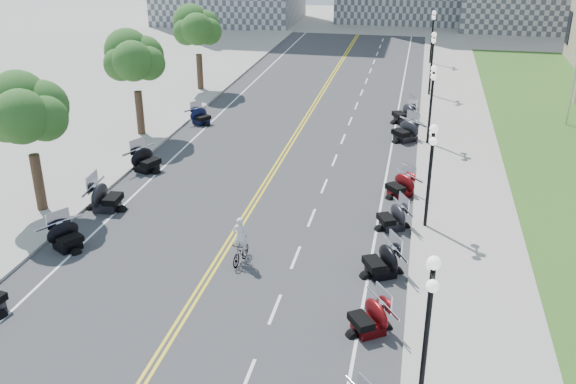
# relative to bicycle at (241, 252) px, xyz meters

# --- Properties ---
(ground) EXTENTS (160.00, 160.00, 0.00)m
(ground) POSITION_rel_bicycle_xyz_m (-1.00, 0.85, -0.50)
(ground) COLOR gray
(road) EXTENTS (16.00, 90.00, 0.01)m
(road) POSITION_rel_bicycle_xyz_m (-1.00, 10.85, -0.49)
(road) COLOR #333335
(road) RESTS_ON ground
(centerline_yellow_a) EXTENTS (0.12, 90.00, 0.00)m
(centerline_yellow_a) POSITION_rel_bicycle_xyz_m (-1.12, 10.85, -0.49)
(centerline_yellow_a) COLOR yellow
(centerline_yellow_a) RESTS_ON road
(centerline_yellow_b) EXTENTS (0.12, 90.00, 0.00)m
(centerline_yellow_b) POSITION_rel_bicycle_xyz_m (-0.88, 10.85, -0.49)
(centerline_yellow_b) COLOR yellow
(centerline_yellow_b) RESTS_ON road
(edge_line_north) EXTENTS (0.12, 90.00, 0.00)m
(edge_line_north) POSITION_rel_bicycle_xyz_m (5.40, 10.85, -0.49)
(edge_line_north) COLOR white
(edge_line_north) RESTS_ON road
(edge_line_south) EXTENTS (0.12, 90.00, 0.00)m
(edge_line_south) POSITION_rel_bicycle_xyz_m (-7.40, 10.85, -0.49)
(edge_line_south) COLOR white
(edge_line_south) RESTS_ON road
(lane_dash_4) EXTENTS (0.12, 2.00, 0.00)m
(lane_dash_4) POSITION_rel_bicycle_xyz_m (2.20, -7.15, -0.49)
(lane_dash_4) COLOR white
(lane_dash_4) RESTS_ON road
(lane_dash_5) EXTENTS (0.12, 2.00, 0.00)m
(lane_dash_5) POSITION_rel_bicycle_xyz_m (2.20, -3.15, -0.49)
(lane_dash_5) COLOR white
(lane_dash_5) RESTS_ON road
(lane_dash_6) EXTENTS (0.12, 2.00, 0.00)m
(lane_dash_6) POSITION_rel_bicycle_xyz_m (2.20, 0.85, -0.49)
(lane_dash_6) COLOR white
(lane_dash_6) RESTS_ON road
(lane_dash_7) EXTENTS (0.12, 2.00, 0.00)m
(lane_dash_7) POSITION_rel_bicycle_xyz_m (2.20, 4.85, -0.49)
(lane_dash_7) COLOR white
(lane_dash_7) RESTS_ON road
(lane_dash_8) EXTENTS (0.12, 2.00, 0.00)m
(lane_dash_8) POSITION_rel_bicycle_xyz_m (2.20, 8.85, -0.49)
(lane_dash_8) COLOR white
(lane_dash_8) RESTS_ON road
(lane_dash_9) EXTENTS (0.12, 2.00, 0.00)m
(lane_dash_9) POSITION_rel_bicycle_xyz_m (2.20, 12.85, -0.49)
(lane_dash_9) COLOR white
(lane_dash_9) RESTS_ON road
(lane_dash_10) EXTENTS (0.12, 2.00, 0.00)m
(lane_dash_10) POSITION_rel_bicycle_xyz_m (2.20, 16.85, -0.49)
(lane_dash_10) COLOR white
(lane_dash_10) RESTS_ON road
(lane_dash_11) EXTENTS (0.12, 2.00, 0.00)m
(lane_dash_11) POSITION_rel_bicycle_xyz_m (2.20, 20.85, -0.49)
(lane_dash_11) COLOR white
(lane_dash_11) RESTS_ON road
(lane_dash_12) EXTENTS (0.12, 2.00, 0.00)m
(lane_dash_12) POSITION_rel_bicycle_xyz_m (2.20, 24.85, -0.49)
(lane_dash_12) COLOR white
(lane_dash_12) RESTS_ON road
(lane_dash_13) EXTENTS (0.12, 2.00, 0.00)m
(lane_dash_13) POSITION_rel_bicycle_xyz_m (2.20, 28.85, -0.49)
(lane_dash_13) COLOR white
(lane_dash_13) RESTS_ON road
(lane_dash_14) EXTENTS (0.12, 2.00, 0.00)m
(lane_dash_14) POSITION_rel_bicycle_xyz_m (2.20, 32.85, -0.49)
(lane_dash_14) COLOR white
(lane_dash_14) RESTS_ON road
(lane_dash_15) EXTENTS (0.12, 2.00, 0.00)m
(lane_dash_15) POSITION_rel_bicycle_xyz_m (2.20, 36.85, -0.49)
(lane_dash_15) COLOR white
(lane_dash_15) RESTS_ON road
(lane_dash_16) EXTENTS (0.12, 2.00, 0.00)m
(lane_dash_16) POSITION_rel_bicycle_xyz_m (2.20, 40.85, -0.49)
(lane_dash_16) COLOR white
(lane_dash_16) RESTS_ON road
(lane_dash_17) EXTENTS (0.12, 2.00, 0.00)m
(lane_dash_17) POSITION_rel_bicycle_xyz_m (2.20, 44.85, -0.49)
(lane_dash_17) COLOR white
(lane_dash_17) RESTS_ON road
(lane_dash_18) EXTENTS (0.12, 2.00, 0.00)m
(lane_dash_18) POSITION_rel_bicycle_xyz_m (2.20, 48.85, -0.49)
(lane_dash_18) COLOR white
(lane_dash_18) RESTS_ON road
(lane_dash_19) EXTENTS (0.12, 2.00, 0.00)m
(lane_dash_19) POSITION_rel_bicycle_xyz_m (2.20, 52.85, -0.49)
(lane_dash_19) COLOR white
(lane_dash_19) RESTS_ON road
(sidewalk_north) EXTENTS (5.00, 90.00, 0.15)m
(sidewalk_north) POSITION_rel_bicycle_xyz_m (9.50, 10.85, -0.42)
(sidewalk_north) COLOR #9E9991
(sidewalk_north) RESTS_ON ground
(sidewalk_south) EXTENTS (5.00, 90.00, 0.15)m
(sidewalk_south) POSITION_rel_bicycle_xyz_m (-11.50, 10.85, -0.42)
(sidewalk_south) COLOR #9E9991
(sidewalk_south) RESTS_ON ground
(lawn) EXTENTS (9.00, 60.00, 0.10)m
(lawn) POSITION_rel_bicycle_xyz_m (16.50, 18.85, -0.45)
(lawn) COLOR #356023
(lawn) RESTS_ON ground
(street_lamp_1) EXTENTS (0.50, 1.20, 4.90)m
(street_lamp_1) POSITION_rel_bicycle_xyz_m (7.60, -7.15, 2.10)
(street_lamp_1) COLOR black
(street_lamp_1) RESTS_ON sidewalk_north
(street_lamp_2) EXTENTS (0.50, 1.20, 4.90)m
(street_lamp_2) POSITION_rel_bicycle_xyz_m (7.60, 4.85, 2.10)
(street_lamp_2) COLOR black
(street_lamp_2) RESTS_ON sidewalk_north
(street_lamp_3) EXTENTS (0.50, 1.20, 4.90)m
(street_lamp_3) POSITION_rel_bicycle_xyz_m (7.60, 16.85, 2.10)
(street_lamp_3) COLOR black
(street_lamp_3) RESTS_ON sidewalk_north
(street_lamp_4) EXTENTS (0.50, 1.20, 4.90)m
(street_lamp_4) POSITION_rel_bicycle_xyz_m (7.60, 28.85, 2.10)
(street_lamp_4) COLOR black
(street_lamp_4) RESTS_ON sidewalk_north
(street_lamp_5) EXTENTS (0.50, 1.20, 4.90)m
(street_lamp_5) POSITION_rel_bicycle_xyz_m (7.60, 40.85, 2.10)
(street_lamp_5) COLOR black
(street_lamp_5) RESTS_ON sidewalk_north
(tree_2) EXTENTS (4.80, 4.80, 9.20)m
(tree_2) POSITION_rel_bicycle_xyz_m (-11.00, 2.85, 4.25)
(tree_2) COLOR #235619
(tree_2) RESTS_ON sidewalk_south
(tree_3) EXTENTS (4.80, 4.80, 9.20)m
(tree_3) POSITION_rel_bicycle_xyz_m (-11.00, 14.85, 4.25)
(tree_3) COLOR #235619
(tree_3) RESTS_ON sidewalk_south
(tree_4) EXTENTS (4.80, 4.80, 9.20)m
(tree_4) POSITION_rel_bicycle_xyz_m (-11.00, 26.85, 4.25)
(tree_4) COLOR #235619
(tree_4) RESTS_ON sidewalk_south
(motorcycle_n_4) EXTENTS (2.65, 2.65, 1.34)m
(motorcycle_n_4) POSITION_rel_bicycle_xyz_m (5.74, -3.84, 0.17)
(motorcycle_n_4) COLOR #590A0C
(motorcycle_n_4) RESTS_ON road
(motorcycle_n_5) EXTENTS (2.74, 2.74, 1.42)m
(motorcycle_n_5) POSITION_rel_bicycle_xyz_m (5.88, 0.18, 0.21)
(motorcycle_n_5) COLOR black
(motorcycle_n_5) RESTS_ON road
(motorcycle_n_6) EXTENTS (2.53, 2.53, 1.32)m
(motorcycle_n_6) POSITION_rel_bicycle_xyz_m (6.07, 4.49, 0.16)
(motorcycle_n_6) COLOR black
(motorcycle_n_6) RESTS_ON road
(motorcycle_n_7) EXTENTS (2.70, 2.70, 1.34)m
(motorcycle_n_7) POSITION_rel_bicycle_xyz_m (6.25, 8.34, 0.17)
(motorcycle_n_7) COLOR #590A0C
(motorcycle_n_7) RESTS_ON road
(motorcycle_n_9) EXTENTS (3.06, 3.06, 1.51)m
(motorcycle_n_9) POSITION_rel_bicycle_xyz_m (6.14, 17.33, 0.26)
(motorcycle_n_9) COLOR black
(motorcycle_n_9) RESTS_ON road
(motorcycle_n_10) EXTENTS (2.88, 2.88, 1.51)m
(motorcycle_n_10) POSITION_rel_bicycle_xyz_m (5.90, 21.23, 0.26)
(motorcycle_n_10) COLOR black
(motorcycle_n_10) RESTS_ON road
(motorcycle_s_5) EXTENTS (2.65, 2.65, 1.35)m
(motorcycle_s_5) POSITION_rel_bicycle_xyz_m (-7.81, -0.41, 0.18)
(motorcycle_s_5) COLOR black
(motorcycle_s_5) RESTS_ON road
(motorcycle_s_6) EXTENTS (2.32, 2.32, 1.53)m
(motorcycle_s_6) POSITION_rel_bicycle_xyz_m (-7.95, 3.67, 0.27)
(motorcycle_s_6) COLOR black
(motorcycle_s_6) RESTS_ON road
(motorcycle_s_7) EXTENTS (2.72, 2.72, 1.47)m
(motorcycle_s_7) POSITION_rel_bicycle_xyz_m (-8.13, 9.00, 0.23)
(motorcycle_s_7) COLOR black
(motorcycle_s_7) RESTS_ON road
(motorcycle_s_9) EXTENTS (2.49, 2.49, 1.26)m
(motorcycle_s_9) POSITION_rel_bicycle_xyz_m (-7.96, 18.06, 0.13)
(motorcycle_s_9) COLOR black
(motorcycle_s_9) RESTS_ON road
(bicycle) EXTENTS (0.67, 1.70, 1.00)m
(bicycle) POSITION_rel_bicycle_xyz_m (0.00, 0.00, 0.00)
(bicycle) COLOR #A51414
(bicycle) RESTS_ON road
(cyclist_rider) EXTENTS (0.64, 0.42, 1.75)m
(cyclist_rider) POSITION_rel_bicycle_xyz_m (0.00, 0.00, 1.37)
(cyclist_rider) COLOR silver
(cyclist_rider) RESTS_ON bicycle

